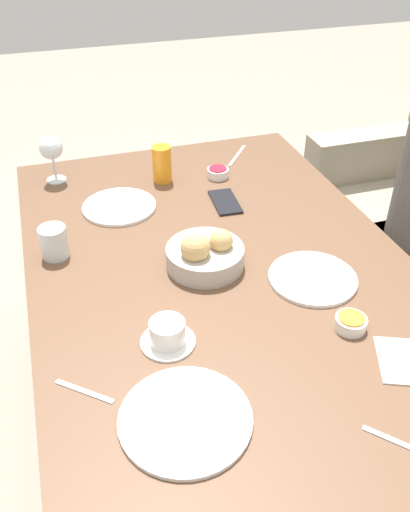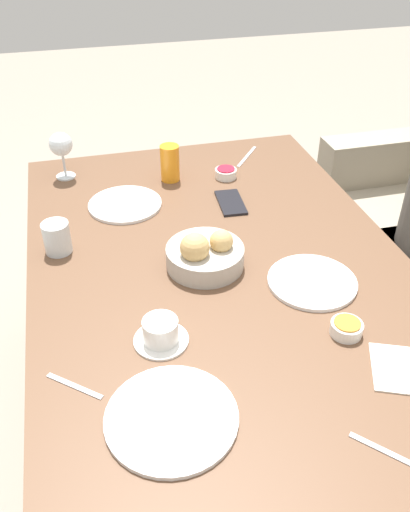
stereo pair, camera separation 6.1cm
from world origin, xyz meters
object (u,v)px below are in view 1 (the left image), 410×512
Objects in this scene: bread_basket at (205,254)px; plate_near_left at (119,207)px; juice_glass at (162,164)px; fork_silver at (237,156)px; plate_far_center at (313,278)px; jam_bowl_honey at (351,323)px; plate_near_right at (185,419)px; spoon_coffee at (84,391)px; napkin at (410,362)px; coffee_cup at (168,334)px; cell_phone at (225,202)px; water_tumbler at (54,242)px; jam_bowl_berry at (218,173)px; wine_glass at (51,149)px.

bread_basket is 0.90× the size of plate_near_left.
fork_silver is at bearing 108.70° from juice_glass.
plate_far_center is 3.10× the size of jam_bowl_honey.
spoon_coffee is at bearing -126.34° from plate_near_right.
jam_bowl_honey is (0.82, 0.23, -0.04)m from juice_glass.
fork_silver is (-0.60, 0.31, -0.04)m from bread_basket.
juice_glass is 0.68× the size of napkin.
plate_far_center is at bearing 38.90° from plate_near_left.
bread_basket is at bearing -142.99° from jam_bowl_honey.
coffee_cup is 0.62m from cell_phone.
bread_basket is 2.81× the size of jam_bowl_honey.
bread_basket reaches higher than spoon_coffee.
plate_far_center is at bearing 11.02° from cell_phone.
fork_silver is (-0.43, 0.67, -0.04)m from water_tumbler.
water_tumbler is at bearing -61.80° from jam_bowl_berry.
plate_near_right is 3.53× the size of jam_bowl_honey.
napkin is (0.45, 0.31, -0.04)m from bread_basket.
plate_near_left is 2.07× the size of spoon_coffee.
plate_far_center is 1.27× the size of napkin.
jam_bowl_honey is at bearing 3.59° from jam_bowl_berry.
fork_silver is (-0.24, 0.47, -0.00)m from plate_near_left.
water_tumbler is at bearing -178.69° from spoon_coffee.
bread_basket is at bearing 23.79° from plate_near_left.
juice_glass is 1.66× the size of jam_bowl_honey.
plate_far_center is 0.67m from juice_glass.
plate_near_right is 1.63× the size of wine_glass.
jam_bowl_berry is at bearing 106.26° from plate_near_left.
fork_silver is at bearing 116.66° from plate_near_left.
bread_basket is 2.31× the size of water_tumbler.
napkin is (0.32, 0.07, -0.00)m from plate_far_center.
cell_phone is at bearing 77.80° from plate_near_left.
plate_far_center reaches higher than cell_phone.
wine_glass is at bearing -104.84° from jam_bowl_berry.
jam_bowl_honey is at bearing -152.26° from napkin.
jam_bowl_honey is at bearing -4.29° from fork_silver.
napkin is (0.13, 0.66, 0.00)m from spoon_coffee.
bread_basket is 1.15× the size of napkin.
cell_phone is (-0.29, 0.16, -0.03)m from bread_basket.
plate_near_right is at bearing -90.08° from napkin.
jam_bowl_honey is (-0.13, 0.42, 0.01)m from plate_near_right.
jam_bowl_berry is at bearing -176.41° from jam_bowl_honey.
wine_glass is (-0.60, -0.33, 0.07)m from bread_basket.
plate_near_right is (0.81, -0.02, 0.00)m from plate_near_left.
plate_far_center is (0.14, 0.24, -0.03)m from bread_basket.
coffee_cup is (0.11, -0.40, 0.02)m from plate_far_center.
plate_near_left is 0.88× the size of plate_near_right.
cell_phone is at bearing 36.12° from juice_glass.
jam_bowl_berry is (-0.71, 0.35, -0.01)m from coffee_cup.
plate_near_right is at bearing -1.52° from plate_near_left.
plate_near_left is at bearing 164.21° from spoon_coffee.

